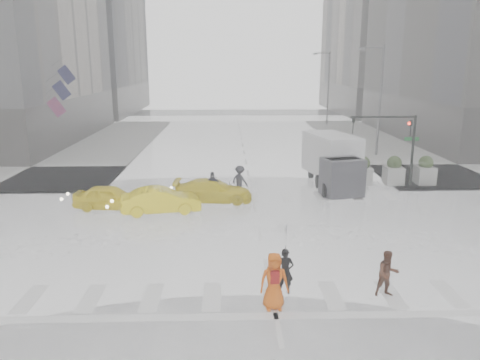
{
  "coord_description": "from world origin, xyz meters",
  "views": [
    {
      "loc": [
        -1.46,
        -20.17,
        7.52
      ],
      "look_at": [
        -0.85,
        2.0,
        2.01
      ],
      "focal_mm": 35.0,
      "sensor_mm": 36.0,
      "label": 1
    }
  ],
  "objects_px": {
    "taxi_mid": "(161,200)",
    "pedestrian_brown": "(388,274)",
    "taxi_front": "(110,197)",
    "traffic_signal_pole": "(398,136)",
    "pedestrian_orange": "(274,281)",
    "box_truck": "(334,160)"
  },
  "relations": [
    {
      "from": "traffic_signal_pole",
      "to": "pedestrian_orange",
      "type": "xyz_separation_m",
      "value": [
        -9.03,
        -14.81,
        -2.28
      ]
    },
    {
      "from": "traffic_signal_pole",
      "to": "box_truck",
      "type": "bearing_deg",
      "value": 178.57
    },
    {
      "from": "taxi_mid",
      "to": "taxi_front",
      "type": "bearing_deg",
      "value": 64.44
    },
    {
      "from": "pedestrian_brown",
      "to": "box_truck",
      "type": "relative_size",
      "value": 0.26
    },
    {
      "from": "taxi_mid",
      "to": "box_truck",
      "type": "bearing_deg",
      "value": -74.09
    },
    {
      "from": "traffic_signal_pole",
      "to": "box_truck",
      "type": "relative_size",
      "value": 0.75
    },
    {
      "from": "traffic_signal_pole",
      "to": "taxi_mid",
      "type": "bearing_deg",
      "value": -160.59
    },
    {
      "from": "traffic_signal_pole",
      "to": "pedestrian_brown",
      "type": "bearing_deg",
      "value": -110.24
    },
    {
      "from": "traffic_signal_pole",
      "to": "pedestrian_brown",
      "type": "xyz_separation_m",
      "value": [
        -5.2,
        -14.09,
        -2.43
      ]
    },
    {
      "from": "taxi_mid",
      "to": "box_truck",
      "type": "xyz_separation_m",
      "value": [
        10.08,
        5.0,
        1.04
      ]
    },
    {
      "from": "taxi_front",
      "to": "traffic_signal_pole",
      "type": "bearing_deg",
      "value": -71.23
    },
    {
      "from": "taxi_mid",
      "to": "box_truck",
      "type": "distance_m",
      "value": 11.3
    },
    {
      "from": "traffic_signal_pole",
      "to": "pedestrian_brown",
      "type": "relative_size",
      "value": 2.84
    },
    {
      "from": "traffic_signal_pole",
      "to": "pedestrian_orange",
      "type": "height_order",
      "value": "traffic_signal_pole"
    },
    {
      "from": "pedestrian_brown",
      "to": "pedestrian_orange",
      "type": "height_order",
      "value": "pedestrian_orange"
    },
    {
      "from": "taxi_front",
      "to": "taxi_mid",
      "type": "relative_size",
      "value": 0.92
    },
    {
      "from": "pedestrian_brown",
      "to": "traffic_signal_pole",
      "type": "bearing_deg",
      "value": 64.79
    },
    {
      "from": "pedestrian_brown",
      "to": "box_truck",
      "type": "distance_m",
      "value": 14.28
    },
    {
      "from": "pedestrian_brown",
      "to": "taxi_front",
      "type": "relative_size",
      "value": 0.42
    },
    {
      "from": "pedestrian_orange",
      "to": "taxi_front",
      "type": "xyz_separation_m",
      "value": [
        -7.69,
        10.66,
        -0.3
      ]
    },
    {
      "from": "taxi_mid",
      "to": "pedestrian_orange",
      "type": "bearing_deg",
      "value": -164.22
    },
    {
      "from": "taxi_mid",
      "to": "pedestrian_brown",
      "type": "bearing_deg",
      "value": -146.97
    }
  ]
}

